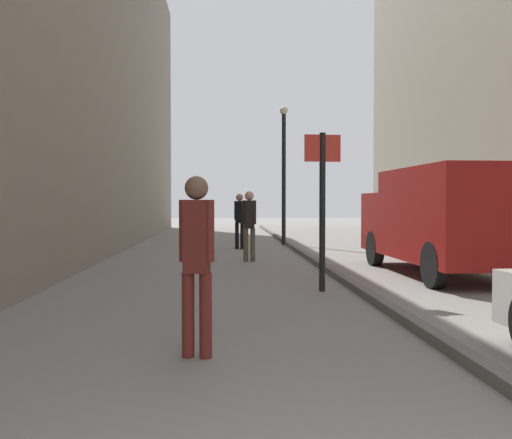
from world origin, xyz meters
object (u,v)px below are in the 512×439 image
object	(u,v)px
lamp_post	(284,166)
delivery_van	(443,218)
pedestrian_far_crossing	(240,217)
pedestrian_mid_block	(249,221)
street_sign_post	(322,197)
pedestrian_main_foreground	(197,253)

from	to	relation	value
lamp_post	delivery_van	bearing A→B (deg)	-75.06
pedestrian_far_crossing	delivery_van	distance (m)	7.81
pedestrian_mid_block	lamp_post	world-z (taller)	lamp_post
street_sign_post	pedestrian_mid_block	bearing A→B (deg)	-82.90
pedestrian_far_crossing	lamp_post	world-z (taller)	lamp_post
pedestrian_mid_block	delivery_van	world-z (taller)	delivery_van
delivery_van	street_sign_post	size ratio (longest dim) A/B	2.01
pedestrian_main_foreground	lamp_post	size ratio (longest dim) A/B	0.36
delivery_van	lamp_post	size ratio (longest dim) A/B	1.10
lamp_post	street_sign_post	bearing A→B (deg)	-92.54
delivery_van	lamp_post	distance (m)	9.06
pedestrian_main_foreground	delivery_van	size ratio (longest dim) A/B	0.33
pedestrian_far_crossing	delivery_van	xyz separation A→B (m)	(3.88, -6.78, 0.16)
pedestrian_mid_block	street_sign_post	xyz separation A→B (m)	(0.98, -4.90, 0.54)
delivery_van	lamp_post	bearing A→B (deg)	103.71
pedestrian_main_foreground	delivery_van	distance (m)	7.56
pedestrian_main_foreground	street_sign_post	xyz separation A→B (m)	(1.88, 4.00, 0.56)
pedestrian_mid_block	delivery_van	size ratio (longest dim) A/B	0.33
pedestrian_mid_block	lamp_post	distance (m)	6.11
pedestrian_mid_block	delivery_van	xyz separation A→B (m)	(3.75, -2.94, 0.15)
street_sign_post	pedestrian_main_foreground	bearing A→B (deg)	60.69
street_sign_post	pedestrian_far_crossing	bearing A→B (deg)	-86.95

